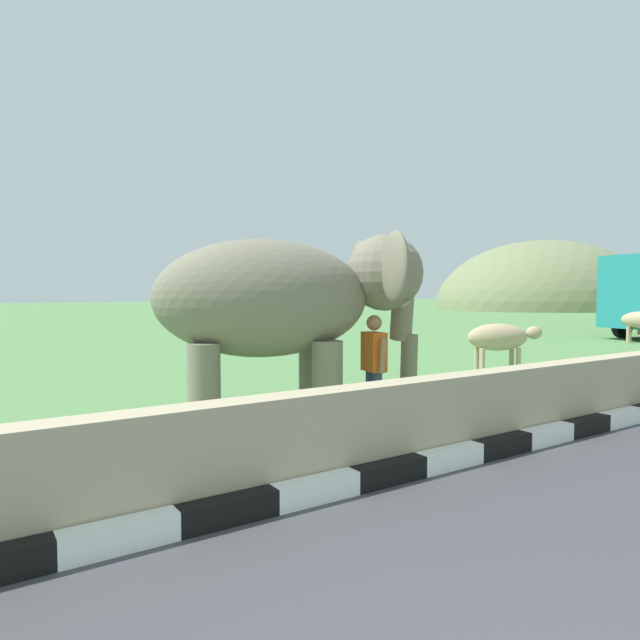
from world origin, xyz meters
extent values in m
cube|color=white|center=(-0.80, 4.22, 0.12)|extent=(0.90, 0.20, 0.24)
cube|color=black|center=(0.10, 4.22, 0.12)|extent=(0.90, 0.20, 0.24)
cube|color=white|center=(1.00, 4.22, 0.12)|extent=(0.90, 0.20, 0.24)
cube|color=black|center=(1.90, 4.22, 0.12)|extent=(0.90, 0.20, 0.24)
cube|color=white|center=(2.80, 4.22, 0.12)|extent=(0.90, 0.20, 0.24)
cube|color=black|center=(3.70, 4.22, 0.12)|extent=(0.90, 0.20, 0.24)
cube|color=white|center=(4.60, 4.22, 0.12)|extent=(0.90, 0.20, 0.24)
cube|color=black|center=(5.50, 4.22, 0.12)|extent=(0.90, 0.20, 0.24)
cube|color=white|center=(6.40, 4.22, 0.12)|extent=(0.90, 0.20, 0.24)
cube|color=tan|center=(2.00, 4.52, 0.50)|extent=(28.00, 0.36, 1.00)
cylinder|color=slate|center=(2.84, 7.14, 0.66)|extent=(0.44, 0.44, 1.31)
cylinder|color=slate|center=(2.53, 6.30, 0.66)|extent=(0.44, 0.44, 1.31)
cylinder|color=slate|center=(1.24, 7.72, 0.66)|extent=(0.44, 0.44, 1.31)
cylinder|color=slate|center=(0.93, 6.87, 0.66)|extent=(0.44, 0.44, 1.31)
ellipsoid|color=slate|center=(1.89, 7.01, 1.91)|extent=(3.46, 2.55, 1.70)
sphere|color=slate|center=(3.65, 6.38, 2.29)|extent=(1.16, 1.16, 1.16)
ellipsoid|color=#D84C8C|center=(3.92, 6.28, 2.44)|extent=(0.55, 0.72, 0.44)
ellipsoid|color=slate|center=(3.77, 7.16, 2.34)|extent=(0.53, 0.93, 1.00)
ellipsoid|color=slate|center=(3.25, 5.69, 2.34)|extent=(0.53, 0.93, 1.00)
cylinder|color=slate|center=(3.92, 6.28, 1.74)|extent=(0.48, 0.56, 0.99)
cylinder|color=slate|center=(4.03, 6.24, 0.94)|extent=(0.35, 0.37, 0.81)
cone|color=beige|center=(3.96, 6.56, 1.84)|extent=(0.32, 0.58, 0.22)
cone|color=beige|center=(3.77, 6.03, 1.84)|extent=(0.32, 0.58, 0.22)
cylinder|color=navy|center=(3.38, 6.37, 0.41)|extent=(0.15, 0.15, 0.82)
cylinder|color=navy|center=(3.34, 6.18, 0.41)|extent=(0.15, 0.15, 0.82)
cube|color=#D85919|center=(3.36, 6.28, 1.11)|extent=(0.31, 0.44, 0.58)
cylinder|color=#9E7251|center=(3.41, 6.53, 1.08)|extent=(0.12, 0.17, 0.53)
cylinder|color=#9E7251|center=(3.31, 6.02, 1.08)|extent=(0.12, 0.18, 0.53)
sphere|color=#9E7251|center=(3.36, 6.28, 1.54)|extent=(0.23, 0.23, 0.23)
cylinder|color=black|center=(22.31, 12.62, 0.50)|extent=(1.04, 0.46, 1.00)
cylinder|color=tan|center=(9.63, 8.62, 0.33)|extent=(0.12, 0.12, 0.65)
cylinder|color=tan|center=(9.46, 8.30, 0.33)|extent=(0.12, 0.12, 0.65)
cylinder|color=tan|center=(8.83, 9.03, 0.33)|extent=(0.12, 0.12, 0.65)
cylinder|color=tan|center=(8.66, 8.71, 0.33)|extent=(0.12, 0.12, 0.65)
ellipsoid|color=tan|center=(9.15, 8.67, 0.90)|extent=(1.61, 1.22, 0.66)
ellipsoid|color=tan|center=(9.97, 8.25, 1.00)|extent=(0.47, 0.41, 0.32)
cylinder|color=tan|center=(20.55, 11.37, 0.33)|extent=(0.12, 0.12, 0.65)
cylinder|color=tan|center=(20.20, 11.27, 0.33)|extent=(0.12, 0.12, 0.65)
cylinder|color=#473323|center=(24.68, 13.10, 0.33)|extent=(0.12, 0.12, 0.65)
ellipsoid|color=#737D55|center=(55.00, 38.80, 0.00)|extent=(27.55, 22.04, 15.79)
camera|label=1|loc=(-1.79, -0.08, 2.00)|focal=30.95mm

